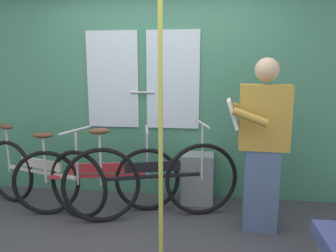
{
  "coord_description": "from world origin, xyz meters",
  "views": [
    {
      "loc": [
        0.57,
        -2.37,
        1.53
      ],
      "look_at": [
        0.19,
        0.62,
        0.97
      ],
      "focal_mm": 35.11,
      "sensor_mm": 36.0,
      "label": 1
    }
  ],
  "objects_px": {
    "bicycle_leaning_behind": "(41,175)",
    "passenger_reading_newspaper": "(262,143)",
    "bicycle_by_pole": "(152,180)",
    "trash_bin_by_wall": "(197,178)",
    "bicycle_near_door": "(97,179)",
    "handrail_pole": "(160,113)"
  },
  "relations": [
    {
      "from": "passenger_reading_newspaper",
      "to": "trash_bin_by_wall",
      "type": "height_order",
      "value": "passenger_reading_newspaper"
    },
    {
      "from": "bicycle_leaning_behind",
      "to": "passenger_reading_newspaper",
      "type": "relative_size",
      "value": 1.01
    },
    {
      "from": "bicycle_by_pole",
      "to": "trash_bin_by_wall",
      "type": "bearing_deg",
      "value": 29.68
    },
    {
      "from": "bicycle_leaning_behind",
      "to": "bicycle_near_door",
      "type": "bearing_deg",
      "value": 17.27
    },
    {
      "from": "bicycle_by_pole",
      "to": "passenger_reading_newspaper",
      "type": "bearing_deg",
      "value": -22.54
    },
    {
      "from": "bicycle_by_pole",
      "to": "passenger_reading_newspaper",
      "type": "distance_m",
      "value": 1.13
    },
    {
      "from": "passenger_reading_newspaper",
      "to": "bicycle_leaning_behind",
      "type": "bearing_deg",
      "value": -1.28
    },
    {
      "from": "bicycle_near_door",
      "to": "bicycle_leaning_behind",
      "type": "distance_m",
      "value": 0.61
    },
    {
      "from": "bicycle_leaning_behind",
      "to": "trash_bin_by_wall",
      "type": "bearing_deg",
      "value": 31.44
    },
    {
      "from": "bicycle_near_door",
      "to": "trash_bin_by_wall",
      "type": "height_order",
      "value": "bicycle_near_door"
    },
    {
      "from": "bicycle_leaning_behind",
      "to": "passenger_reading_newspaper",
      "type": "xyz_separation_m",
      "value": [
        2.24,
        -0.16,
        0.46
      ]
    },
    {
      "from": "trash_bin_by_wall",
      "to": "handrail_pole",
      "type": "relative_size",
      "value": 0.24
    },
    {
      "from": "handrail_pole",
      "to": "bicycle_near_door",
      "type": "bearing_deg",
      "value": 137.73
    },
    {
      "from": "handrail_pole",
      "to": "passenger_reading_newspaper",
      "type": "bearing_deg",
      "value": 33.54
    },
    {
      "from": "passenger_reading_newspaper",
      "to": "bicycle_by_pole",
      "type": "bearing_deg",
      "value": -2.38
    },
    {
      "from": "passenger_reading_newspaper",
      "to": "handrail_pole",
      "type": "relative_size",
      "value": 0.68
    },
    {
      "from": "trash_bin_by_wall",
      "to": "bicycle_by_pole",
      "type": "bearing_deg",
      "value": -132.98
    },
    {
      "from": "bicycle_leaning_behind",
      "to": "bicycle_by_pole",
      "type": "height_order",
      "value": "bicycle_by_pole"
    },
    {
      "from": "bicycle_leaning_behind",
      "to": "handrail_pole",
      "type": "bearing_deg",
      "value": -9.38
    },
    {
      "from": "passenger_reading_newspaper",
      "to": "handrail_pole",
      "type": "xyz_separation_m",
      "value": [
        -0.84,
        -0.56,
        0.34
      ]
    },
    {
      "from": "bicycle_by_pole",
      "to": "handrail_pole",
      "type": "distance_m",
      "value": 1.03
    },
    {
      "from": "bicycle_leaning_behind",
      "to": "bicycle_by_pole",
      "type": "bearing_deg",
      "value": 14.7
    }
  ]
}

